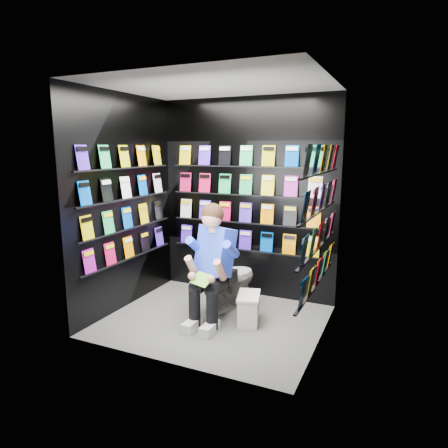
% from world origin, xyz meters
% --- Properties ---
extents(floor, '(2.40, 2.40, 0.00)m').
position_xyz_m(floor, '(0.00, 0.00, 0.00)').
color(floor, '#5F5F5D').
rests_on(floor, ground).
extents(ceiling, '(2.40, 2.40, 0.00)m').
position_xyz_m(ceiling, '(0.00, 0.00, 2.60)').
color(ceiling, white).
rests_on(ceiling, floor).
extents(wall_back, '(2.40, 0.04, 2.60)m').
position_xyz_m(wall_back, '(0.00, 1.00, 1.30)').
color(wall_back, black).
rests_on(wall_back, floor).
extents(wall_front, '(2.40, 0.04, 2.60)m').
position_xyz_m(wall_front, '(0.00, -1.00, 1.30)').
color(wall_front, black).
rests_on(wall_front, floor).
extents(wall_left, '(0.04, 2.00, 2.60)m').
position_xyz_m(wall_left, '(-1.20, 0.00, 1.30)').
color(wall_left, black).
rests_on(wall_left, floor).
extents(wall_right, '(0.04, 2.00, 2.60)m').
position_xyz_m(wall_right, '(1.20, 0.00, 1.30)').
color(wall_right, black).
rests_on(wall_right, floor).
extents(comics_back, '(2.10, 0.06, 1.37)m').
position_xyz_m(comics_back, '(0.00, 0.97, 1.31)').
color(comics_back, red).
rests_on(comics_back, wall_back).
extents(comics_left, '(0.06, 1.70, 1.37)m').
position_xyz_m(comics_left, '(-1.17, 0.00, 1.31)').
color(comics_left, red).
rests_on(comics_left, wall_left).
extents(comics_right, '(0.06, 1.70, 1.37)m').
position_xyz_m(comics_right, '(1.17, 0.00, 1.31)').
color(comics_right, red).
rests_on(comics_right, wall_right).
extents(toilet, '(0.65, 0.85, 0.73)m').
position_xyz_m(toilet, '(-0.01, 0.46, 0.37)').
color(toilet, white).
rests_on(toilet, floor).
extents(longbox, '(0.32, 0.45, 0.30)m').
position_xyz_m(longbox, '(0.38, 0.13, 0.15)').
color(longbox, white).
rests_on(longbox, floor).
extents(longbox_lid, '(0.35, 0.47, 0.03)m').
position_xyz_m(longbox_lid, '(0.38, 0.13, 0.31)').
color(longbox_lid, white).
rests_on(longbox_lid, longbox).
extents(reader, '(0.80, 0.96, 1.51)m').
position_xyz_m(reader, '(-0.01, 0.08, 0.80)').
color(reader, blue).
rests_on(reader, toilet).
extents(held_comic, '(0.28, 0.22, 0.10)m').
position_xyz_m(held_comic, '(-0.01, -0.27, 0.58)').
color(held_comic, green).
rests_on(held_comic, reader).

